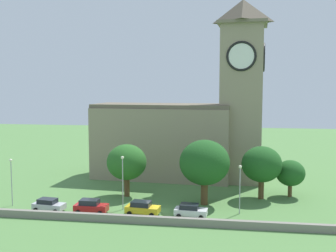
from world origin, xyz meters
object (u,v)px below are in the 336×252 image
(car_yellow, at_px, (142,208))
(tree_riverside_west, at_px, (290,173))
(church, at_px, (188,125))
(streetlamp_central, at_px, (240,181))
(streetlamp_west_mid, at_px, (123,174))
(tree_by_tower, at_px, (262,164))
(tree_churchyard, at_px, (205,163))
(streetlamp_west_end, at_px, (11,174))
(car_silver, at_px, (49,205))
(car_white, at_px, (191,210))
(tree_riverside_east, at_px, (127,162))
(car_red, at_px, (91,206))

(car_yellow, bearing_deg, tree_riverside_west, 30.33)
(church, distance_m, streetlamp_central, 22.35)
(streetlamp_west_mid, distance_m, tree_by_tower, 21.02)
(car_yellow, bearing_deg, streetlamp_west_mid, 149.61)
(streetlamp_west_mid, height_order, tree_churchyard, tree_churchyard)
(streetlamp_west_end, relative_size, streetlamp_central, 1.03)
(car_yellow, xyz_separation_m, tree_riverside_west, (20.64, 12.08, 2.73))
(car_silver, xyz_separation_m, streetlamp_central, (25.73, 2.65, 3.57))
(car_white, xyz_separation_m, tree_riverside_west, (14.25, 12.00, 2.80))
(streetlamp_west_mid, relative_size, tree_riverside_east, 0.93)
(church, relative_size, car_white, 7.33)
(church, bearing_deg, tree_by_tower, -43.84)
(car_yellow, height_order, tree_churchyard, tree_churchyard)
(car_white, bearing_deg, streetlamp_west_mid, 169.57)
(car_red, relative_size, streetlamp_west_mid, 0.59)
(church, xyz_separation_m, car_yellow, (-3.83, -22.06, -9.05))
(streetlamp_west_mid, relative_size, tree_riverside_west, 1.32)
(car_yellow, relative_size, tree_riverside_west, 0.82)
(tree_churchyard, bearing_deg, car_silver, -163.30)
(tree_riverside_east, xyz_separation_m, tree_riverside_west, (24.93, 3.46, -1.65))
(streetlamp_west_end, bearing_deg, tree_riverside_west, 15.16)
(car_white, relative_size, tree_riverside_west, 0.77)
(streetlamp_west_mid, relative_size, tree_churchyard, 0.80)
(car_silver, bearing_deg, church, 53.08)
(car_white, bearing_deg, tree_by_tower, 46.19)
(car_white, bearing_deg, tree_churchyard, 76.22)
(tree_riverside_east, bearing_deg, car_yellow, -63.57)
(church, relative_size, streetlamp_west_mid, 4.25)
(tree_by_tower, bearing_deg, tree_churchyard, -152.58)
(car_red, xyz_separation_m, streetlamp_west_end, (-12.25, 1.71, 3.59))
(car_silver, height_order, car_red, car_red)
(streetlamp_west_end, bearing_deg, tree_churchyard, 9.74)
(tree_riverside_west, bearing_deg, car_yellow, -149.67)
(streetlamp_west_end, distance_m, tree_riverside_west, 41.29)
(streetlamp_central, xyz_separation_m, tree_by_tower, (3.40, 7.91, 0.82))
(car_silver, xyz_separation_m, car_red, (6.03, -0.11, 0.09))
(car_red, height_order, streetlamp_west_mid, streetlamp_west_mid)
(streetlamp_west_end, bearing_deg, tree_riverside_east, 26.19)
(car_red, distance_m, streetlamp_central, 20.20)
(car_yellow, xyz_separation_m, streetlamp_west_mid, (-3.12, 1.83, 4.03))
(car_yellow, bearing_deg, streetlamp_central, 10.36)
(church, xyz_separation_m, tree_churchyard, (4.00, -16.14, -3.87))
(tree_churchyard, height_order, tree_riverside_west, tree_churchyard)
(car_silver, bearing_deg, tree_churchyard, 16.70)
(tree_riverside_east, bearing_deg, streetlamp_central, -20.27)
(streetlamp_west_end, bearing_deg, car_yellow, -3.82)
(streetlamp_west_end, relative_size, tree_by_tower, 0.85)
(car_yellow, xyz_separation_m, streetlamp_central, (12.75, 2.33, 3.52))
(church, relative_size, car_yellow, 6.87)
(car_silver, relative_size, tree_riverside_east, 0.56)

